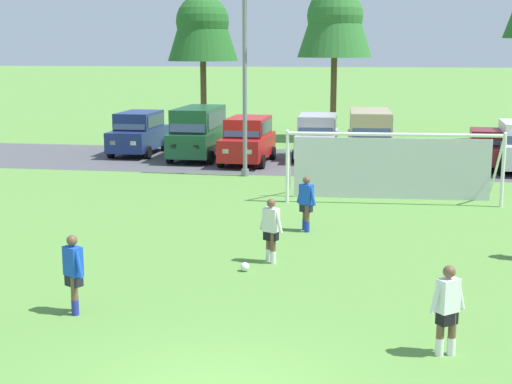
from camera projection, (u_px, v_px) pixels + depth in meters
The scene contains 17 objects.
ground_plane at pixel (308, 203), 25.73m from camera, with size 400.00×400.00×0.00m, color #598C3D.
parking_lot_strip at pixel (327, 162), 35.01m from camera, with size 52.00×8.40×0.01m, color #4C4C51.
soccer_ball at pixel (245, 267), 17.81m from camera, with size 0.22×0.22×0.22m.
soccer_goal at pixel (392, 164), 26.00m from camera, with size 7.51×2.35×2.57m.
player_striker_near at pixel (271, 231), 18.42m from camera, with size 0.67×0.45×1.64m.
player_midfield_center at pixel (306, 204), 21.62m from camera, with size 0.64×0.50×1.64m.
player_defender_far at pixel (447, 311), 12.79m from camera, with size 0.67×0.47×1.64m.
player_winger_left at pixel (74, 274), 14.85m from camera, with size 0.63×0.52×1.64m.
parked_car_slot_far_left at pixel (139, 133), 37.47m from camera, with size 2.16×4.61×2.16m.
parked_car_slot_left at pixel (198, 132), 35.77m from camera, with size 2.25×4.83×2.52m.
parked_car_slot_center_left at pixel (248, 140), 34.48m from camera, with size 2.24×4.65×2.16m.
parked_car_slot_center at pixel (317, 136), 35.83m from camera, with size 2.23×4.65×2.16m.
parked_car_slot_center_right at pixel (370, 136), 33.95m from camera, with size 2.38×4.89×2.52m.
parked_car_slot_right at pixel (489, 148), 33.30m from camera, with size 2.28×4.32×1.72m.
tree_left_edge at pixel (202, 9), 42.83m from camera, with size 4.15×4.15×11.07m.
tree_mid_left at pixel (335, 2), 42.25m from camera, with size 4.34×4.34×11.57m.
street_lamp at pixel (249, 80), 30.42m from camera, with size 2.00×0.32×7.76m.
Camera 1 is at (2.33, -10.14, 5.30)m, focal length 51.55 mm.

